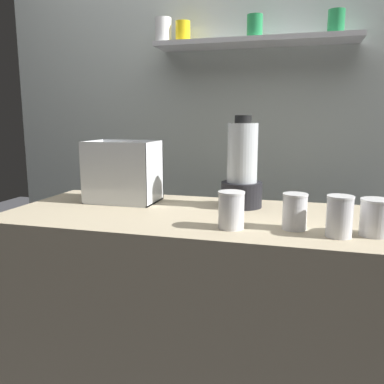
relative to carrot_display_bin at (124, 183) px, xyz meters
name	(u,v)px	position (x,y,z in m)	size (l,w,h in m)	color
counter	(192,323)	(0.34, -0.13, -0.53)	(1.40, 0.64, 0.90)	tan
back_wall_unit	(230,116)	(0.34, 0.63, 0.28)	(2.60, 0.24, 2.50)	silver
carrot_display_bin	(124,183)	(0.00, 0.00, 0.00)	(0.29, 0.20, 0.26)	white
blender_pitcher	(242,171)	(0.50, 0.03, 0.06)	(0.16, 0.16, 0.36)	black
juice_cup_orange_far_left	(231,212)	(0.51, -0.30, -0.03)	(0.09, 0.09, 0.12)	white
juice_cup_pomegranate_left	(295,213)	(0.71, -0.26, -0.03)	(0.08, 0.08, 0.12)	white
juice_cup_orange_middle	(339,219)	(0.84, -0.31, -0.02)	(0.08, 0.08, 0.13)	white
juice_cup_orange_right	(376,220)	(0.95, -0.27, -0.03)	(0.09, 0.09, 0.11)	white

